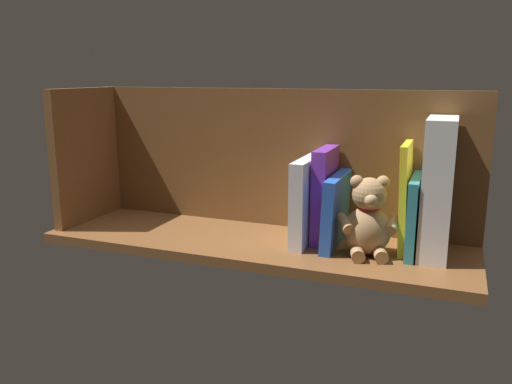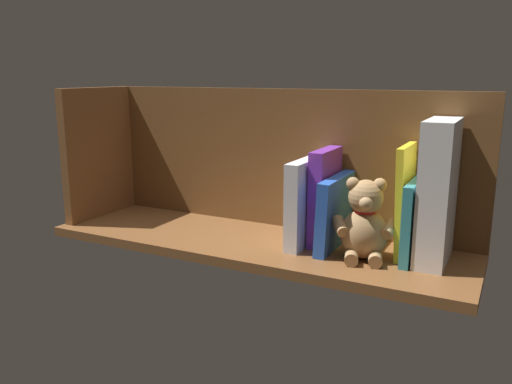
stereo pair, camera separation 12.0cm
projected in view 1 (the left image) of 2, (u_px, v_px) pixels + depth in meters
ground_plane at (256, 243)px, 123.03cm from camera, size 99.55×30.19×2.20cm
shelf_back_panel at (274, 158)px, 130.62cm from camera, size 99.55×1.50×34.45cm
shelf_side_divider at (86, 155)px, 135.75cm from camera, size 2.40×24.19×34.45cm
dictionary_thick_white at (438, 188)px, 108.78cm from camera, size 5.93×16.22×29.28cm
book_0 at (414, 215)px, 111.58cm from camera, size 1.96×16.71×16.73cm
book_1 at (406, 197)px, 112.87cm from camera, size 2.34×13.84×23.65cm
teddy_bear at (368, 220)px, 110.40cm from camera, size 13.50×12.84×17.28cm
book_2 at (336, 210)px, 116.69cm from camera, size 3.13×18.61×16.21cm
book_3 at (325, 195)px, 119.40cm from camera, size 3.20×13.84×21.61cm
book_4 at (307, 200)px, 118.85cm from camera, size 3.20×18.36×19.49cm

